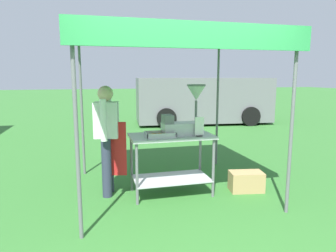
% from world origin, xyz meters
% --- Properties ---
extents(ground_plane, '(70.00, 70.00, 0.00)m').
position_xyz_m(ground_plane, '(0.00, 6.00, 0.00)').
color(ground_plane, '#33702D').
extents(stall_canopy, '(2.76, 2.47, 2.31)m').
position_xyz_m(stall_canopy, '(0.07, 1.07, 2.23)').
color(stall_canopy, slate).
rests_on(stall_canopy, ground).
extents(donut_cart, '(1.21, 0.65, 0.90)m').
position_xyz_m(donut_cart, '(0.07, 0.97, 0.64)').
color(donut_cart, '#B7B7BC').
rests_on(donut_cart, ground).
extents(donut_tray, '(0.41, 0.27, 0.07)m').
position_xyz_m(donut_tray, '(-0.13, 0.87, 0.92)').
color(donut_tray, '#B7B7BC').
rests_on(donut_tray, donut_cart).
extents(donut_fryer, '(0.63, 0.28, 0.73)m').
position_xyz_m(donut_fryer, '(0.27, 0.95, 1.17)').
color(donut_fryer, '#B7B7BC').
rests_on(donut_fryer, donut_cart).
extents(menu_sign, '(0.13, 0.05, 0.28)m').
position_xyz_m(menu_sign, '(0.42, 0.77, 1.02)').
color(menu_sign, black).
rests_on(menu_sign, donut_cart).
extents(vendor, '(0.47, 0.54, 1.61)m').
position_xyz_m(vendor, '(-0.84, 1.19, 0.90)').
color(vendor, '#2D3347').
rests_on(vendor, ground).
extents(supply_crate, '(0.54, 0.37, 0.30)m').
position_xyz_m(supply_crate, '(1.21, 0.79, 0.15)').
color(supply_crate, tan).
rests_on(supply_crate, ground).
extents(van_grey, '(5.06, 2.45, 1.69)m').
position_xyz_m(van_grey, '(3.05, 7.50, 0.88)').
color(van_grey, slate).
rests_on(van_grey, ground).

